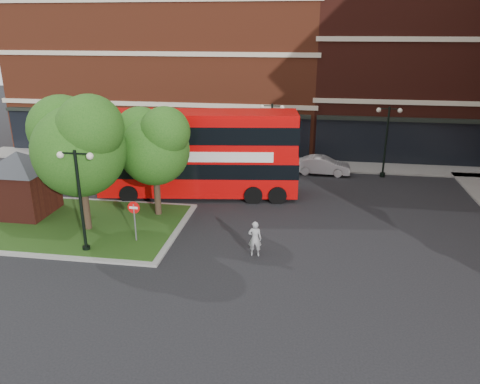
% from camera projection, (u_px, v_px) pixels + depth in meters
% --- Properties ---
extents(ground, '(120.00, 120.00, 0.00)m').
position_uv_depth(ground, '(198.00, 262.00, 21.34)').
color(ground, black).
rests_on(ground, ground).
extents(pavement_far, '(44.00, 3.00, 0.12)m').
position_uv_depth(pavement_far, '(248.00, 162.00, 36.68)').
color(pavement_far, slate).
rests_on(pavement_far, ground).
extents(terrace_far_left, '(26.00, 12.00, 14.00)m').
position_uv_depth(terrace_far_left, '(172.00, 63.00, 42.48)').
color(terrace_far_left, maroon).
rests_on(terrace_far_left, ground).
extents(terrace_far_right, '(18.00, 12.00, 16.00)m').
position_uv_depth(terrace_far_right, '(426.00, 53.00, 38.99)').
color(terrace_far_right, '#471911').
rests_on(terrace_far_right, ground).
extents(traffic_island, '(12.60, 7.60, 0.15)m').
position_uv_depth(traffic_island, '(67.00, 224.00, 25.25)').
color(traffic_island, gray).
rests_on(traffic_island, ground).
extents(kiosk, '(6.51, 6.51, 3.60)m').
position_uv_depth(kiosk, '(20.00, 176.00, 25.86)').
color(kiosk, '#471911').
rests_on(kiosk, traffic_island).
extents(tree_island_west, '(5.40, 4.71, 7.21)m').
position_uv_depth(tree_island_west, '(77.00, 141.00, 23.07)').
color(tree_island_west, '#2D2116').
rests_on(tree_island_west, ground).
extents(tree_island_east, '(4.46, 3.90, 6.29)m').
position_uv_depth(tree_island_east, '(153.00, 143.00, 25.14)').
color(tree_island_east, '#2D2116').
rests_on(tree_island_east, ground).
extents(lamp_island, '(1.72, 0.36, 5.00)m').
position_uv_depth(lamp_island, '(80.00, 196.00, 21.36)').
color(lamp_island, black).
rests_on(lamp_island, ground).
extents(lamp_far_left, '(1.72, 0.36, 5.00)m').
position_uv_depth(lamp_far_left, '(272.00, 134.00, 33.60)').
color(lamp_far_left, black).
rests_on(lamp_far_left, ground).
extents(lamp_far_right, '(1.72, 0.36, 5.00)m').
position_uv_depth(lamp_far_right, '(386.00, 138.00, 32.45)').
color(lamp_far_right, black).
rests_on(lamp_far_right, ground).
extents(bus, '(12.47, 4.35, 4.66)m').
position_uv_depth(bus, '(198.00, 148.00, 28.78)').
color(bus, '#C30707').
rests_on(bus, ground).
extents(woman, '(0.65, 0.45, 1.72)m').
position_uv_depth(woman, '(255.00, 239.00, 21.68)').
color(woman, '#969699').
rests_on(woman, ground).
extents(car_silver, '(4.05, 1.81, 1.35)m').
position_uv_depth(car_silver, '(181.00, 154.00, 36.76)').
color(car_silver, silver).
rests_on(car_silver, ground).
extents(car_white, '(4.02, 1.61, 1.30)m').
position_uv_depth(car_white, '(323.00, 165.00, 33.79)').
color(car_white, silver).
rests_on(car_white, ground).
extents(no_entry_sign, '(0.60, 0.08, 2.19)m').
position_uv_depth(no_entry_sign, '(134.00, 214.00, 22.71)').
color(no_entry_sign, slate).
rests_on(no_entry_sign, ground).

